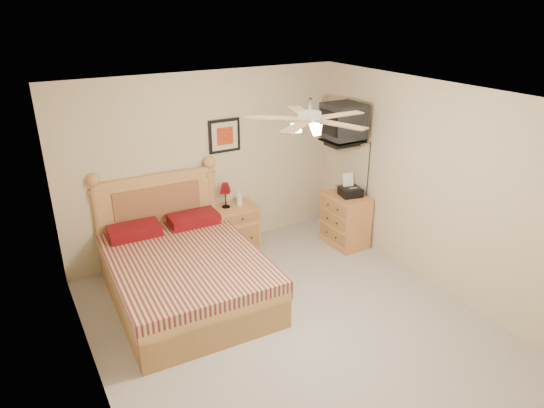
{
  "coord_description": "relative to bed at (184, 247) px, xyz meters",
  "views": [
    {
      "loc": [
        -2.39,
        -3.67,
        3.31
      ],
      "look_at": [
        0.25,
        0.9,
        1.1
      ],
      "focal_mm": 32.0,
      "sensor_mm": 36.0,
      "label": 1
    }
  ],
  "objects": [
    {
      "name": "ceiling",
      "position": [
        0.79,
        -1.12,
        1.8
      ],
      "size": [
        4.0,
        4.5,
        0.04
      ],
      "primitive_type": "cube",
      "color": "white",
      "rests_on": "ground"
    },
    {
      "name": "nightstand",
      "position": [
        1.08,
        0.88,
        -0.37
      ],
      "size": [
        0.6,
        0.46,
        0.65
      ],
      "primitive_type": "cube",
      "rotation": [
        0.0,
        0.0,
        -0.01
      ],
      "color": "#B47C3F",
      "rests_on": "ground"
    },
    {
      "name": "magazine_lower",
      "position": [
        2.54,
        0.42,
        0.08
      ],
      "size": [
        0.22,
        0.26,
        0.02
      ],
      "primitive_type": "imported",
      "rotation": [
        0.0,
        0.0,
        -0.19
      ],
      "color": "beige",
      "rests_on": "dresser"
    },
    {
      "name": "fax_machine",
      "position": [
        2.55,
        0.17,
        0.22
      ],
      "size": [
        0.34,
        0.36,
        0.3
      ],
      "primitive_type": null,
      "rotation": [
        0.0,
        0.0,
        -0.21
      ],
      "color": "black",
      "rests_on": "dresser"
    },
    {
      "name": "framed_picture",
      "position": [
        1.06,
        1.11,
        0.92
      ],
      "size": [
        0.46,
        0.04,
        0.46
      ],
      "primitive_type": "cube",
      "color": "black",
      "rests_on": "wall_back"
    },
    {
      "name": "wall_right",
      "position": [
        2.79,
        -1.12,
        0.55
      ],
      "size": [
        0.04,
        4.5,
        2.5
      ],
      "primitive_type": "cube",
      "color": "beige",
      "rests_on": "ground"
    },
    {
      "name": "ceiling_fan",
      "position": [
        0.79,
        -1.32,
        1.66
      ],
      "size": [
        1.14,
        1.14,
        0.28
      ],
      "primitive_type": null,
      "color": "white",
      "rests_on": "ceiling"
    },
    {
      "name": "floor",
      "position": [
        0.79,
        -1.12,
        -0.7
      ],
      "size": [
        4.5,
        4.5,
        0.0
      ],
      "primitive_type": "plane",
      "color": "#A39C93",
      "rests_on": "ground"
    },
    {
      "name": "wall_left",
      "position": [
        -1.21,
        -1.12,
        0.55
      ],
      "size": [
        0.04,
        4.5,
        2.5
      ],
      "primitive_type": "cube",
      "color": "beige",
      "rests_on": "ground"
    },
    {
      "name": "wall_front",
      "position": [
        0.79,
        -3.37,
        0.55
      ],
      "size": [
        4.0,
        0.04,
        2.5
      ],
      "primitive_type": "cube",
      "color": "beige",
      "rests_on": "ground"
    },
    {
      "name": "bed",
      "position": [
        0.0,
        0.0,
        0.0
      ],
      "size": [
        1.71,
        2.21,
        1.39
      ],
      "primitive_type": null,
      "rotation": [
        0.0,
        0.0,
        -0.04
      ],
      "color": "#B3834C",
      "rests_on": "ground"
    },
    {
      "name": "table_lamp",
      "position": [
        0.96,
        0.93,
        0.13
      ],
      "size": [
        0.22,
        0.22,
        0.36
      ],
      "primitive_type": null,
      "rotation": [
        0.0,
        0.0,
        0.17
      ],
      "color": "#560509",
      "rests_on": "nightstand"
    },
    {
      "name": "dresser",
      "position": [
        2.52,
        0.21,
        -0.31
      ],
      "size": [
        0.46,
        0.66,
        0.77
      ],
      "primitive_type": "cube",
      "rotation": [
        0.0,
        0.0,
        0.01
      ],
      "color": "#B46E3A",
      "rests_on": "ground"
    },
    {
      "name": "magazine_upper",
      "position": [
        2.53,
        0.42,
        0.1
      ],
      "size": [
        0.22,
        0.28,
        0.02
      ],
      "primitive_type": "imported",
      "rotation": [
        0.0,
        0.0,
        -0.14
      ],
      "color": "gray",
      "rests_on": "magazine_lower"
    },
    {
      "name": "wall_back",
      "position": [
        0.79,
        1.13,
        0.55
      ],
      "size": [
        4.0,
        0.04,
        2.5
      ],
      "primitive_type": "cube",
      "color": "beige",
      "rests_on": "ground"
    },
    {
      "name": "lotion_bottle",
      "position": [
        1.15,
        0.88,
        0.07
      ],
      "size": [
        0.11,
        0.11,
        0.22
      ],
      "primitive_type": "imported",
      "rotation": [
        0.0,
        0.0,
        -0.37
      ],
      "color": "white",
      "rests_on": "nightstand"
    },
    {
      "name": "wall_tv",
      "position": [
        2.54,
        0.22,
        1.11
      ],
      "size": [
        0.56,
        0.46,
        0.58
      ],
      "primitive_type": null,
      "color": "black",
      "rests_on": "wall_right"
    }
  ]
}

